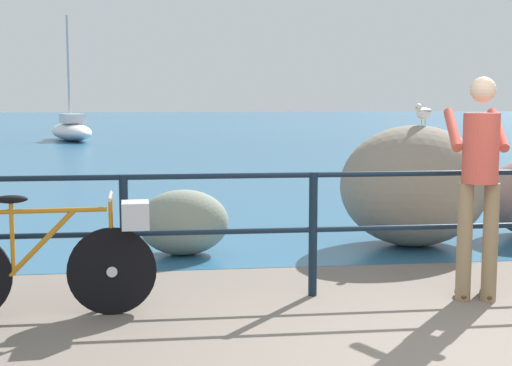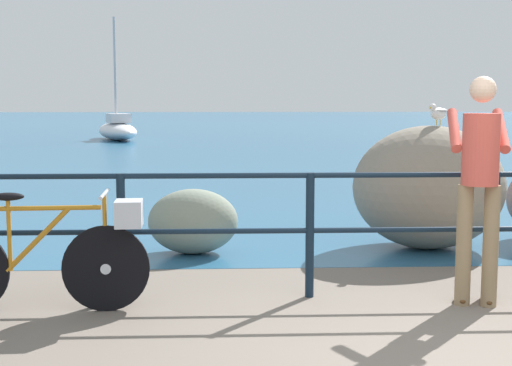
% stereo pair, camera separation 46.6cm
% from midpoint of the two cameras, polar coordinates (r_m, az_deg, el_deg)
% --- Properties ---
extents(ground_plane, '(120.00, 120.00, 0.10)m').
position_cam_midpoint_polar(ground_plane, '(23.83, 1.56, 2.75)').
color(ground_plane, '#6B6056').
extents(sea_surface, '(120.00, 90.00, 0.01)m').
position_cam_midpoint_polar(sea_surface, '(51.61, -0.61, 4.95)').
color(sea_surface, '#285B7F').
rests_on(sea_surface, ground_plane).
extents(promenade_railing, '(7.64, 0.07, 1.02)m').
position_cam_midpoint_polar(promenade_railing, '(5.89, 14.02, -2.84)').
color(promenade_railing, black).
rests_on(promenade_railing, ground_plane).
extents(bicycle, '(1.70, 0.48, 0.92)m').
position_cam_midpoint_polar(bicycle, '(5.45, -13.58, -5.48)').
color(bicycle, black).
rests_on(bicycle, ground_plane).
extents(person_at_railing, '(0.54, 0.67, 1.78)m').
position_cam_midpoint_polar(person_at_railing, '(5.76, 19.86, 0.27)').
color(person_at_railing, '#8C7251').
rests_on(person_at_railing, ground_plane).
extents(breakwater_boulder_main, '(1.64, 1.35, 1.33)m').
position_cam_midpoint_polar(breakwater_boulder_main, '(7.86, 15.46, -0.35)').
color(breakwater_boulder_main, gray).
rests_on(breakwater_boulder_main, ground).
extents(breakwater_boulder_left, '(0.94, 0.68, 0.68)m').
position_cam_midpoint_polar(breakwater_boulder_left, '(7.36, -3.31, -3.14)').
color(breakwater_boulder_left, gray).
rests_on(breakwater_boulder_left, ground).
extents(seagull, '(0.30, 0.27, 0.23)m').
position_cam_midpoint_polar(seagull, '(7.82, 16.22, 5.50)').
color(seagull, gold).
rests_on(seagull, breakwater_boulder_main).
extents(sailboat, '(2.67, 4.58, 4.90)m').
position_cam_midpoint_polar(sailboat, '(28.94, -10.70, 4.28)').
color(sailboat, white).
rests_on(sailboat, sea_surface).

